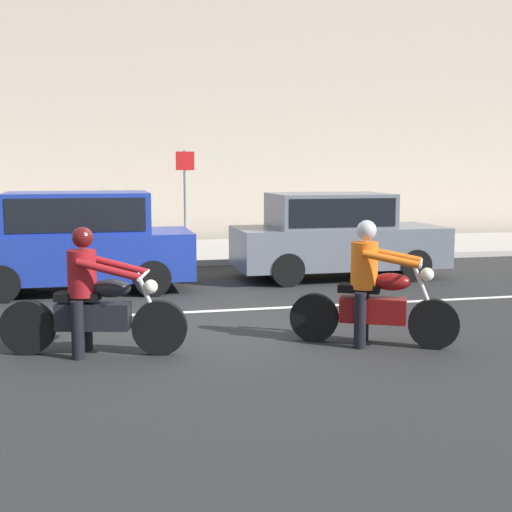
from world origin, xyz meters
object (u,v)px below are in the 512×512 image
Objects in this scene: parked_sedan_slate_gray at (335,235)px; street_sign_post at (185,192)px; motorcycle_with_rider_orange_stripe at (372,294)px; motorcycle_with_rider_crimson at (92,303)px; parked_hatchback_cobalt_blue at (78,240)px.

street_sign_post reaches higher than parked_sedan_slate_gray.
parked_sedan_slate_gray is 4.29m from street_sign_post.
parked_sedan_slate_gray reaches higher than motorcycle_with_rider_orange_stripe.
motorcycle_with_rider_crimson is 3.46m from motorcycle_with_rider_orange_stripe.
motorcycle_with_rider_crimson is 1.14× the size of motorcycle_with_rider_orange_stripe.
parked_hatchback_cobalt_blue is (-3.68, 4.75, 0.29)m from motorcycle_with_rider_orange_stripe.
motorcycle_with_rider_orange_stripe is 0.46× the size of parked_sedan_slate_gray.
parked_sedan_slate_gray is at bearing -51.74° from street_sign_post.
motorcycle_with_rider_orange_stripe is 8.65m from street_sign_post.
parked_sedan_slate_gray is (5.04, 0.43, -0.06)m from parked_hatchback_cobalt_blue.
street_sign_post is (-1.25, 8.50, 1.00)m from motorcycle_with_rider_orange_stripe.
motorcycle_with_rider_crimson is 6.83m from parked_sedan_slate_gray.
motorcycle_with_rider_crimson is 8.51m from street_sign_post.
parked_hatchback_cobalt_blue is at bearing 93.06° from motorcycle_with_rider_crimson.
motorcycle_with_rider_orange_stripe is 0.78× the size of street_sign_post.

